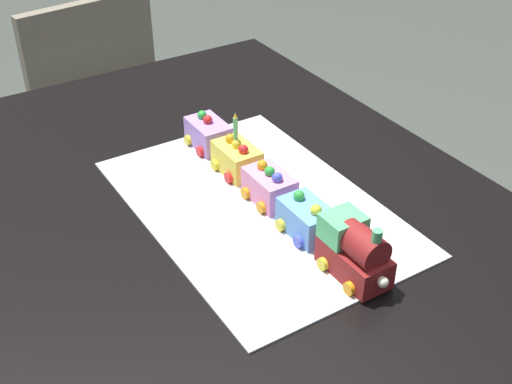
% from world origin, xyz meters
% --- Properties ---
extents(dining_table, '(1.40, 1.00, 0.74)m').
position_xyz_m(dining_table, '(0.00, 0.00, 0.63)').
color(dining_table, black).
rests_on(dining_table, ground).
extents(chair, '(0.45, 0.45, 0.86)m').
position_xyz_m(chair, '(1.03, -0.07, 0.47)').
color(chair, gray).
rests_on(chair, ground).
extents(cake_board, '(0.60, 0.40, 0.00)m').
position_xyz_m(cake_board, '(-0.02, -0.06, 0.74)').
color(cake_board, silver).
rests_on(cake_board, dining_table).
extents(cake_locomotive, '(0.14, 0.08, 0.12)m').
position_xyz_m(cake_locomotive, '(-0.26, -0.09, 0.79)').
color(cake_locomotive, maroon).
rests_on(cake_locomotive, cake_board).
extents(cake_car_gondola_sky_blue, '(0.10, 0.08, 0.07)m').
position_xyz_m(cake_car_gondola_sky_blue, '(-0.13, -0.09, 0.77)').
color(cake_car_gondola_sky_blue, '#669EEA').
rests_on(cake_car_gondola_sky_blue, cake_board).
extents(cake_car_hopper_bubblegum, '(0.10, 0.08, 0.07)m').
position_xyz_m(cake_car_hopper_bubblegum, '(-0.02, -0.09, 0.77)').
color(cake_car_hopper_bubblegum, pink).
rests_on(cake_car_hopper_bubblegum, cake_board).
extents(cake_car_flatbed_lemon, '(0.10, 0.08, 0.07)m').
position_xyz_m(cake_car_flatbed_lemon, '(0.10, -0.09, 0.77)').
color(cake_car_flatbed_lemon, '#F4E04C').
rests_on(cake_car_flatbed_lemon, cake_board).
extents(cake_car_tanker_lavender, '(0.10, 0.08, 0.07)m').
position_xyz_m(cake_car_tanker_lavender, '(0.22, -0.09, 0.77)').
color(cake_car_tanker_lavender, '#AD84E0').
rests_on(cake_car_tanker_lavender, cake_board).
extents(birthday_candle, '(0.01, 0.01, 0.06)m').
position_xyz_m(birthday_candle, '(0.11, -0.09, 0.84)').
color(birthday_candle, '#66D872').
rests_on(birthday_candle, cake_car_flatbed_lemon).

